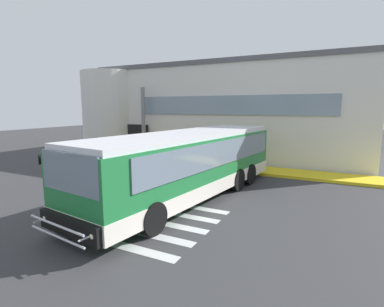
# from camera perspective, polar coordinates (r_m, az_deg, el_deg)

# --- Properties ---
(ground_plane) EXTENTS (80.00, 90.00, 0.02)m
(ground_plane) POSITION_cam_1_polar(r_m,az_deg,el_deg) (14.46, -5.55, -5.88)
(ground_plane) COLOR #353538
(ground_plane) RESTS_ON ground
(bay_paint_stripes) EXTENTS (4.40, 3.96, 0.01)m
(bay_paint_stripes) POSITION_cam_1_polar(r_m,az_deg,el_deg) (10.08, -8.76, -12.57)
(bay_paint_stripes) COLOR silver
(bay_paint_stripes) RESTS_ON ground
(terminal_building) EXTENTS (20.69, 13.80, 6.71)m
(terminal_building) POSITION_cam_1_polar(r_m,az_deg,el_deg) (24.76, 7.55, 8.11)
(terminal_building) COLOR silver
(terminal_building) RESTS_ON ground
(boarding_curb) EXTENTS (22.89, 2.00, 0.15)m
(boarding_curb) POSITION_cam_1_polar(r_m,az_deg,el_deg) (18.57, 2.38, -2.25)
(boarding_curb) COLOR yellow
(boarding_curb) RESTS_ON ground
(entry_support_column) EXTENTS (0.28, 0.28, 4.90)m
(entry_support_column) POSITION_cam_1_polar(r_m,az_deg,el_deg) (21.30, -9.37, 5.94)
(entry_support_column) COLOR slate
(entry_support_column) RESTS_ON boarding_curb
(bus_main_foreground) EXTENTS (4.36, 11.31, 2.70)m
(bus_main_foreground) POSITION_cam_1_polar(r_m,az_deg,el_deg) (11.89, -0.75, -2.44)
(bus_main_foreground) COLOR #1E7238
(bus_main_foreground) RESTS_ON ground
(passenger_near_column) EXTENTS (0.58, 0.28, 1.68)m
(passenger_near_column) POSITION_cam_1_polar(r_m,az_deg,el_deg) (20.31, -8.80, 1.50)
(passenger_near_column) COLOR #4C4233
(passenger_near_column) RESTS_ON boarding_curb
(passenger_by_doorway) EXTENTS (0.58, 0.28, 1.68)m
(passenger_by_doorway) POSITION_cam_1_polar(r_m,az_deg,el_deg) (20.20, -5.99, 1.52)
(passenger_by_doorway) COLOR #1E2338
(passenger_by_doorway) RESTS_ON boarding_curb
(passenger_at_curb_edge) EXTENTS (0.52, 0.50, 1.68)m
(passenger_at_curb_edge) POSITION_cam_1_polar(r_m,az_deg,el_deg) (19.31, -3.56, 1.31)
(passenger_at_curb_edge) COLOR #4C4233
(passenger_at_curb_edge) RESTS_ON boarding_curb
(safety_bollard_yellow) EXTENTS (0.18, 0.18, 0.90)m
(safety_bollard_yellow) POSITION_cam_1_polar(r_m,az_deg,el_deg) (18.18, -3.80, -1.30)
(safety_bollard_yellow) COLOR yellow
(safety_bollard_yellow) RESTS_ON ground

